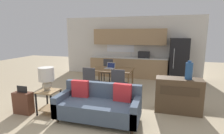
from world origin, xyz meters
TOP-DOWN VIEW (x-y plane):
  - ground_plane at (0.00, 0.00)m, footprint 20.00×20.00m
  - wall_back at (-0.01, 4.63)m, footprint 6.40×0.07m
  - kitchen_counter at (0.01, 4.33)m, footprint 3.45×0.65m
  - refrigerator at (2.13, 4.20)m, footprint 0.72×0.79m
  - dining_table at (-0.18, 2.31)m, footprint 1.42×0.94m
  - couch at (0.15, 0.08)m, footprint 1.85×0.80m
  - side_table at (-1.13, 0.03)m, footprint 0.45×0.45m
  - table_lamp at (-1.15, 0.02)m, footprint 0.36×0.36m
  - credenza at (1.90, 0.98)m, footprint 1.09×0.45m
  - vase at (2.09, 0.96)m, footprint 0.17×0.17m
  - dining_chair_near_right at (0.27, 1.44)m, footprint 0.43×0.43m
  - dining_chair_near_left at (-0.63, 1.46)m, footprint 0.43×0.43m
  - dining_chair_far_left at (-0.63, 3.17)m, footprint 0.42×0.42m
  - laptop at (-0.29, 2.42)m, footprint 0.37×0.32m
  - suitcase at (-1.73, -0.15)m, footprint 0.46×0.22m

SIDE VIEW (x-z plane):
  - ground_plane at x=0.00m, z-range 0.00..0.00m
  - suitcase at x=-1.73m, z-range -0.07..0.62m
  - couch at x=0.15m, z-range -0.08..0.76m
  - side_table at x=-1.13m, z-range 0.10..0.68m
  - credenza at x=1.90m, z-range 0.00..0.86m
  - dining_chair_near_right at x=0.27m, z-range 0.05..0.96m
  - dining_chair_near_left at x=-0.63m, z-range 0.05..0.96m
  - dining_chair_far_left at x=-0.63m, z-range 0.05..0.96m
  - dining_table at x=-0.18m, z-range 0.30..1.02m
  - laptop at x=-0.29m, z-range 0.67..0.87m
  - kitchen_counter at x=0.01m, z-range -0.23..1.92m
  - refrigerator at x=2.13m, z-range 0.00..1.76m
  - table_lamp at x=-1.15m, z-range 0.64..1.21m
  - vase at x=2.09m, z-range 0.84..1.29m
  - wall_back at x=-0.01m, z-range 0.00..2.70m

